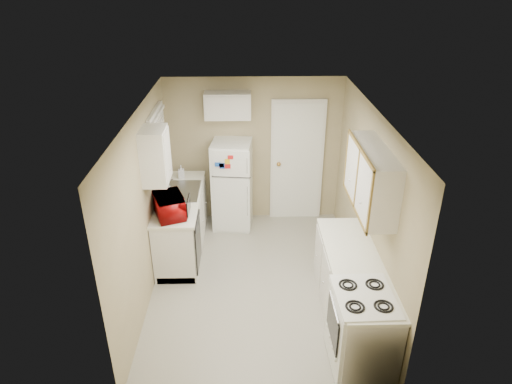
{
  "coord_description": "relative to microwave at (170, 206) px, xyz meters",
  "views": [
    {
      "loc": [
        -0.13,
        -5.02,
        3.9
      ],
      "look_at": [
        0.0,
        0.5,
        1.15
      ],
      "focal_mm": 32.0,
      "sensor_mm": 36.0,
      "label": 1
    }
  ],
  "objects": [
    {
      "name": "refrigerator",
      "position": [
        0.79,
        1.28,
        -0.32
      ],
      "size": [
        0.66,
        0.65,
        1.46
      ],
      "primitive_type": "cube",
      "rotation": [
        0.0,
        0.0,
        -0.11
      ],
      "color": "white",
      "rests_on": "floor"
    },
    {
      "name": "upper_cabinet_left",
      "position": [
        -0.1,
        -0.1,
        0.75
      ],
      "size": [
        0.3,
        0.45,
        0.7
      ],
      "primitive_type": "cube",
      "color": "silver",
      "rests_on": "wall_left"
    },
    {
      "name": "stove",
      "position": [
        2.21,
        -1.72,
        -0.61
      ],
      "size": [
        0.61,
        0.74,
        0.89
      ],
      "primitive_type": "cube",
      "rotation": [
        0.0,
        0.0,
        0.03
      ],
      "color": "white",
      "rests_on": "floor"
    },
    {
      "name": "dishwasher",
      "position": [
        0.34,
        -0.02,
        -0.56
      ],
      "size": [
        0.03,
        0.58,
        0.72
      ],
      "primitive_type": "cube",
      "color": "black",
      "rests_on": "floor"
    },
    {
      "name": "left_counter",
      "position": [
        0.05,
        0.58,
        -0.6
      ],
      "size": [
        0.6,
        1.8,
        0.9
      ],
      "primitive_type": "cube",
      "color": "silver",
      "rests_on": "floor"
    },
    {
      "name": "floor",
      "position": [
        1.15,
        -0.32,
        -1.05
      ],
      "size": [
        3.8,
        3.8,
        0.0
      ],
      "primitive_type": "plane",
      "color": "#BAB6A5",
      "rests_on": "ground"
    },
    {
      "name": "wall_back",
      "position": [
        1.15,
        1.58,
        0.15
      ],
      "size": [
        2.8,
        2.8,
        0.0
      ],
      "primitive_type": "plane",
      "color": "tan",
      "rests_on": "floor"
    },
    {
      "name": "interior_door",
      "position": [
        1.85,
        1.54,
        -0.03
      ],
      "size": [
        0.86,
        0.06,
        2.08
      ],
      "primitive_type": "cube",
      "color": "white",
      "rests_on": "floor"
    },
    {
      "name": "wall_left",
      "position": [
        -0.25,
        -0.32,
        0.15
      ],
      "size": [
        3.8,
        3.8,
        0.0
      ],
      "primitive_type": "plane",
      "color": "tan",
      "rests_on": "floor"
    },
    {
      "name": "microwave",
      "position": [
        0.0,
        0.0,
        0.0
      ],
      "size": [
        0.59,
        0.46,
        0.35
      ],
      "primitive_type": "imported",
      "rotation": [
        0.0,
        0.0,
        1.94
      ],
      "color": "#9F0708",
      "rests_on": "left_counter"
    },
    {
      "name": "soap_bottle",
      "position": [
        0.0,
        1.21,
        -0.05
      ],
      "size": [
        0.1,
        0.11,
        0.21
      ],
      "primitive_type": "imported",
      "rotation": [
        0.0,
        0.0,
        0.12
      ],
      "color": "silver",
      "rests_on": "left_counter"
    },
    {
      "name": "right_counter",
      "position": [
        2.25,
        -1.12,
        -0.6
      ],
      "size": [
        0.6,
        2.0,
        0.9
      ],
      "primitive_type": "cube",
      "color": "silver",
      "rests_on": "floor"
    },
    {
      "name": "sink",
      "position": [
        0.05,
        0.73,
        -0.19
      ],
      "size": [
        0.54,
        0.74,
        0.16
      ],
      "primitive_type": "cube",
      "color": "gray",
      "rests_on": "left_counter"
    },
    {
      "name": "upper_cabinet_right",
      "position": [
        2.4,
        -0.82,
        0.75
      ],
      "size": [
        0.3,
        1.2,
        0.7
      ],
      "primitive_type": "cube",
      "color": "silver",
      "rests_on": "wall_right"
    },
    {
      "name": "wall_front",
      "position": [
        1.15,
        -2.22,
        0.15
      ],
      "size": [
        2.8,
        2.8,
        0.0
      ],
      "primitive_type": "plane",
      "color": "tan",
      "rests_on": "floor"
    },
    {
      "name": "wall_right",
      "position": [
        2.55,
        -0.32,
        0.15
      ],
      "size": [
        3.8,
        3.8,
        0.0
      ],
      "primitive_type": "plane",
      "color": "tan",
      "rests_on": "floor"
    },
    {
      "name": "window_blinds",
      "position": [
        -0.21,
        0.73,
        0.55
      ],
      "size": [
        0.1,
        0.98,
        1.08
      ],
      "primitive_type": "cube",
      "color": "silver",
      "rests_on": "wall_left"
    },
    {
      "name": "ceiling",
      "position": [
        1.15,
        -0.32,
        1.35
      ],
      "size": [
        3.8,
        3.8,
        0.0
      ],
      "primitive_type": "plane",
      "color": "white",
      "rests_on": "floor"
    },
    {
      "name": "cabinet_over_fridge",
      "position": [
        0.75,
        1.43,
        0.95
      ],
      "size": [
        0.7,
        0.3,
        0.4
      ],
      "primitive_type": "cube",
      "color": "silver",
      "rests_on": "wall_back"
    }
  ]
}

